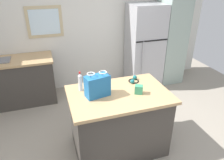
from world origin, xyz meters
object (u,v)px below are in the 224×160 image
Objects in this scene: tall_cabinet at (171,36)px; small_box at (139,89)px; bottle at (80,82)px; ear_defenders at (134,80)px; kitchen_island at (119,121)px; refrigerator at (144,46)px; shopping_bag at (97,86)px.

tall_cabinet is 2.49m from small_box.
bottle is 0.78m from ear_defenders.
kitchen_island is 2.22m from refrigerator.
refrigerator is 8.47× the size of ear_defenders.
kitchen_island is 6.28× the size of ear_defenders.
small_box is (0.24, -0.08, 0.51)m from kitchen_island.
small_box is at bearing -18.76° from kitchen_island.
refrigerator is at bearing 62.12° from small_box.
tall_cabinet is at bearing 33.72° from bottle.
small_box is at bearing -102.42° from ear_defenders.
small_box is at bearing -11.82° from shopping_bag.
bottle is (-2.34, -1.56, -0.03)m from tall_cabinet.
small_box is 0.77m from bottle.
shopping_bag is (-2.16, -1.77, -0.01)m from tall_cabinet.
refrigerator reaches higher than bottle.
shopping_bag is at bearing -48.81° from bottle.
ear_defenders is at bearing 77.58° from small_box.
small_box is (0.52, -0.11, -0.09)m from shopping_bag.
refrigerator is at bearing -179.98° from tall_cabinet.
small_box is 0.54× the size of ear_defenders.
tall_cabinet is 2.20m from ear_defenders.
shopping_bag is at bearing -130.62° from refrigerator.
shopping_bag reaches higher than ear_defenders.
small_box reaches higher than ear_defenders.
tall_cabinet is 7.92× the size of bottle.
tall_cabinet is at bearing 48.90° from small_box.
shopping_bag reaches higher than bottle.
kitchen_island is 0.78m from bottle.
shopping_bag is at bearing -140.72° from tall_cabinet.
kitchen_island is 11.62× the size of small_box.
shopping_bag is at bearing 174.43° from kitchen_island.
kitchen_island is at bearing -140.90° from ear_defenders.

